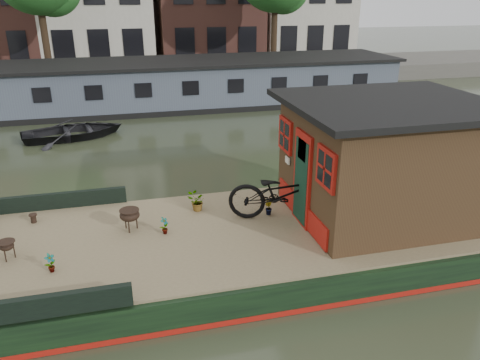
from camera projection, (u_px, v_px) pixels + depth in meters
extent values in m
plane|color=#2E3421|center=(279.00, 252.00, 9.73)|extent=(120.00, 120.00, 0.00)
cube|color=black|center=(280.00, 239.00, 9.62)|extent=(12.00, 4.00, 0.60)
cube|color=#9F160E|center=(280.00, 249.00, 9.71)|extent=(12.02, 4.02, 0.10)
cube|color=olive|center=(280.00, 225.00, 9.50)|extent=(11.80, 3.80, 0.05)
cube|color=black|center=(55.00, 201.00, 10.12)|extent=(3.00, 0.12, 0.35)
cube|color=black|center=(25.00, 309.00, 6.67)|extent=(3.00, 0.12, 0.35)
cube|color=#342114|center=(384.00, 162.00, 9.56)|extent=(3.50, 3.00, 2.30)
cube|color=black|center=(391.00, 103.00, 9.10)|extent=(4.00, 3.50, 0.12)
cube|color=#9F160E|center=(302.00, 179.00, 9.23)|extent=(0.06, 0.80, 1.90)
cube|color=black|center=(301.00, 181.00, 9.24)|extent=(0.04, 0.64, 1.70)
cube|color=#9F160E|center=(326.00, 169.00, 8.06)|extent=(0.06, 0.72, 0.72)
cube|color=#9F160E|center=(286.00, 135.00, 9.95)|extent=(0.06, 0.72, 0.72)
imported|color=black|center=(283.00, 194.00, 9.46)|extent=(2.37, 1.52, 1.17)
imported|color=brown|center=(165.00, 226.00, 9.05)|extent=(0.22, 0.22, 0.36)
imported|color=maroon|center=(268.00, 208.00, 9.86)|extent=(0.18, 0.20, 0.30)
imported|color=#993E2C|center=(196.00, 202.00, 10.00)|extent=(0.39, 0.34, 0.41)
imported|color=maroon|center=(50.00, 263.00, 7.81)|extent=(0.22, 0.21, 0.34)
cylinder|color=black|center=(33.00, 218.00, 9.53)|extent=(0.16, 0.16, 0.18)
imported|color=black|center=(73.00, 128.00, 17.26)|extent=(4.07, 3.28, 0.75)
cube|color=#434D59|center=(184.00, 84.00, 21.94)|extent=(20.00, 4.00, 2.00)
cube|color=black|center=(183.00, 61.00, 21.55)|extent=(20.40, 4.40, 0.12)
cube|color=black|center=(185.00, 103.00, 22.27)|extent=(20.00, 4.05, 0.24)
cube|color=#47443F|center=(170.00, 74.00, 27.99)|extent=(60.00, 6.00, 0.90)
cylinder|color=#332316|center=(45.00, 36.00, 24.25)|extent=(0.36, 0.36, 4.00)
cylinder|color=#332316|center=(274.00, 31.00, 27.09)|extent=(0.36, 0.36, 4.00)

